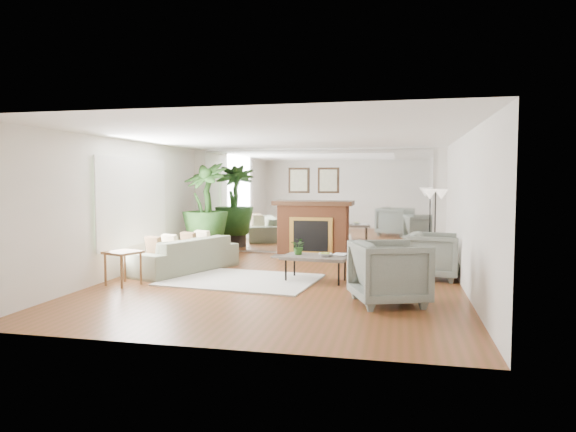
% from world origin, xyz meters
% --- Properties ---
extents(ground, '(7.00, 7.00, 0.00)m').
position_xyz_m(ground, '(0.00, 0.00, 0.00)').
color(ground, brown).
rests_on(ground, ground).
extents(wall_left, '(0.02, 7.00, 2.50)m').
position_xyz_m(wall_left, '(-2.99, 0.00, 1.25)').
color(wall_left, white).
rests_on(wall_left, ground).
extents(wall_right, '(0.02, 7.00, 2.50)m').
position_xyz_m(wall_right, '(2.99, 0.00, 1.25)').
color(wall_right, white).
rests_on(wall_right, ground).
extents(wall_back, '(6.00, 0.02, 2.50)m').
position_xyz_m(wall_back, '(0.00, 3.49, 1.25)').
color(wall_back, white).
rests_on(wall_back, ground).
extents(mirror_panel, '(5.40, 0.04, 2.40)m').
position_xyz_m(mirror_panel, '(0.00, 3.47, 1.25)').
color(mirror_panel, silver).
rests_on(mirror_panel, wall_back).
extents(window_panel, '(0.04, 2.40, 1.50)m').
position_xyz_m(window_panel, '(-2.96, 0.40, 1.35)').
color(window_panel, '#B2E09E').
rests_on(window_panel, wall_left).
extents(fireplace, '(1.85, 0.83, 2.05)m').
position_xyz_m(fireplace, '(0.00, 3.26, 0.66)').
color(fireplace, brown).
rests_on(fireplace, ground).
extents(area_rug, '(2.75, 2.10, 0.03)m').
position_xyz_m(area_rug, '(-0.71, 0.03, 0.01)').
color(area_rug, silver).
rests_on(area_rug, ground).
extents(coffee_table, '(1.19, 0.78, 0.45)m').
position_xyz_m(coffee_table, '(0.57, 0.26, 0.41)').
color(coffee_table, '#695C52').
rests_on(coffee_table, ground).
extents(sofa, '(1.63, 2.42, 0.66)m').
position_xyz_m(sofa, '(-2.05, 0.68, 0.33)').
color(sofa, gray).
rests_on(sofa, ground).
extents(armchair_back, '(1.05, 1.03, 0.82)m').
position_xyz_m(armchair_back, '(2.60, 0.97, 0.41)').
color(armchair_back, gray).
rests_on(armchair_back, ground).
extents(armchair_front, '(1.26, 1.24, 0.90)m').
position_xyz_m(armchair_front, '(1.85, -1.14, 0.45)').
color(armchair_front, gray).
rests_on(armchair_front, ground).
extents(side_table, '(0.64, 0.64, 0.57)m').
position_xyz_m(side_table, '(-2.53, -0.75, 0.48)').
color(side_table, brown).
rests_on(side_table, ground).
extents(potted_ficus, '(1.31, 1.31, 2.15)m').
position_xyz_m(potted_ficus, '(-2.30, 2.41, 1.15)').
color(potted_ficus, black).
rests_on(potted_ficus, ground).
extents(floor_lamp, '(0.51, 0.28, 1.57)m').
position_xyz_m(floor_lamp, '(2.70, 2.52, 1.34)').
color(floor_lamp, black).
rests_on(floor_lamp, ground).
extents(tabletop_plant, '(0.32, 0.30, 0.29)m').
position_xyz_m(tabletop_plant, '(0.26, 0.32, 0.59)').
color(tabletop_plant, '#2D5A21').
rests_on(tabletop_plant, coffee_table).
extents(fruit_bowl, '(0.25, 0.25, 0.06)m').
position_xyz_m(fruit_bowl, '(0.74, 0.20, 0.48)').
color(fruit_bowl, brown).
rests_on(fruit_bowl, coffee_table).
extents(book, '(0.28, 0.34, 0.02)m').
position_xyz_m(book, '(0.86, 0.41, 0.46)').
color(book, brown).
rests_on(book, coffee_table).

